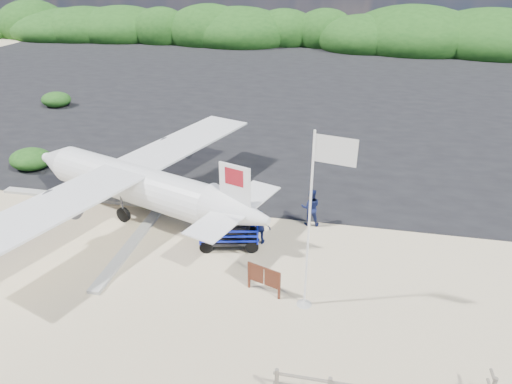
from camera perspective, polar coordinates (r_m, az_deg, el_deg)
ground at (r=18.57m, az=-4.30°, el=-10.54°), size 160.00×160.00×0.00m
asphalt_apron at (r=45.71m, az=5.81°, el=12.70°), size 90.00×50.00×0.04m
lagoon at (r=23.37m, az=-25.16°, el=-4.71°), size 9.00×7.00×0.40m
vegetation_band at (r=70.13m, az=8.10°, el=17.64°), size 124.00×8.00×4.40m
baggage_cart at (r=20.39m, az=-3.30°, el=-6.65°), size 3.01×2.10×1.37m
flagpole at (r=17.37m, az=6.03°, el=-13.76°), size 1.44×0.84×6.75m
signboard at (r=17.76m, az=0.97°, el=-12.48°), size 1.44×0.62×1.22m
crew_a at (r=22.72m, az=-11.33°, el=-0.70°), size 0.67×0.45×1.83m
crew_b at (r=21.54m, az=6.83°, el=-1.92°), size 0.99×0.82×1.86m
crew_c at (r=20.08m, az=0.54°, el=-4.44°), size 0.99×0.51×1.62m
aircraft_large at (r=34.58m, az=19.20°, el=6.51°), size 21.40×21.40×5.04m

